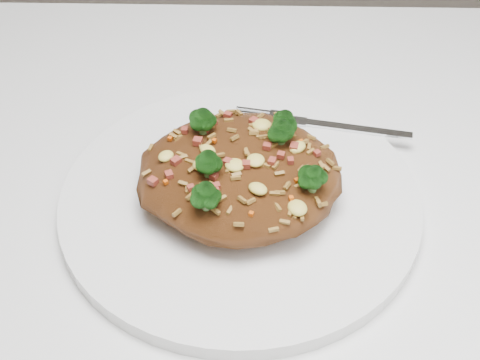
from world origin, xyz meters
name	(u,v)px	position (x,y,z in m)	size (l,w,h in m)	color
dining_table	(339,340)	(0.00, 0.00, 0.66)	(1.20, 0.80, 0.75)	white
plate	(240,199)	(-0.09, 0.07, 0.76)	(0.29, 0.29, 0.01)	white
fried_rice	(240,167)	(-0.09, 0.07, 0.79)	(0.16, 0.15, 0.07)	brown
fork	(330,125)	(-0.01, 0.16, 0.77)	(0.16, 0.04, 0.00)	silver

